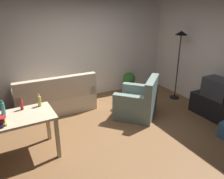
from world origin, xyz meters
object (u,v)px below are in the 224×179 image
bottle_squat (39,101)px  couch (56,99)px  desk (16,123)px  armchair (138,102)px  tv (218,89)px  bottle_tall (3,108)px  potted_plant (129,81)px  torchiere_lamp (180,47)px  bottle_red (22,105)px  tv_stand (215,108)px

bottle_squat → couch: bearing=66.6°
desk → armchair: 2.65m
bottle_squat → tv: bearing=-11.4°
bottle_tall → bottle_squat: bearing=5.2°
couch → potted_plant: (2.25, 0.31, 0.02)m
torchiere_lamp → bottle_red: torchiere_lamp is taller
torchiere_lamp → bottle_squat: bearing=-171.6°
tv_stand → bottle_squat: size_ratio=4.94×
tv_stand → armchair: size_ratio=0.89×
tv_stand → potted_plant: bearing=20.5°
couch → desk: bearing=56.7°
tv → desk: size_ratio=0.49×
tv → armchair: 1.76m
couch → bottle_red: size_ratio=8.50×
potted_plant → couch: bearing=-172.1°
couch → tv_stand: size_ratio=1.67×
couch → desk: (-0.97, -1.48, 0.34)m
torchiere_lamp → desk: 4.22m
tv_stand → bottle_tall: (-4.23, 0.68, 0.62)m
torchiere_lamp → bottle_tall: 4.30m
armchair → potted_plant: bearing=-156.9°
armchair → bottle_tall: bottle_tall is taller
couch → torchiere_lamp: (3.11, -0.71, 1.11)m
armchair → bottle_squat: size_ratio=5.52×
bottle_tall → bottle_red: bottle_tall is taller
desk → bottle_squat: bottle_squat is taller
desk → armchair: (2.61, 0.38, -0.33)m
tv_stand → desk: 4.13m
couch → armchair: bearing=145.9°
torchiere_lamp → bottle_tall: torchiere_lamp is taller
desk → bottle_tall: 0.31m
couch → bottle_squat: size_ratio=8.23×
bottle_tall → potted_plant: bearing=25.6°
tv_stand → potted_plant: (-0.86, 2.30, 0.09)m
bottle_tall → couch: bearing=49.4°
tv_stand → armchair: 1.72m
tv → bottle_red: 4.02m
desk → tv_stand: bearing=-9.3°
couch → bottle_tall: (-1.12, -1.30, 0.56)m
potted_plant → armchair: (-0.62, -1.42, -0.01)m
desk → bottle_tall: bottle_tall is taller
tv_stand → desk: (-4.08, 0.50, 0.41)m
tv → bottle_squat: bearing=78.6°
desk → bottle_red: (0.14, 0.23, 0.20)m
couch → tv_stand: (3.11, -1.99, -0.07)m
desk → potted_plant: size_ratio=2.15×
tv → tv_stand: bearing=90.0°
desk → tv: bearing=-9.3°
tv → bottle_tall: bottle_tall is taller
torchiere_lamp → desk: size_ratio=1.47×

